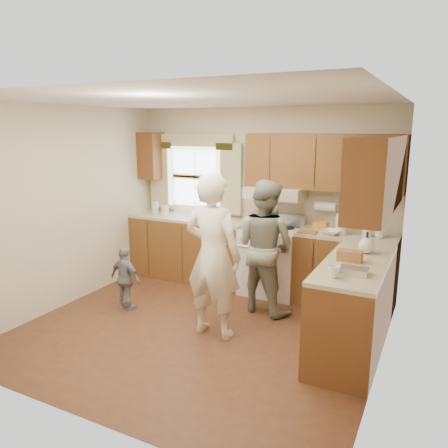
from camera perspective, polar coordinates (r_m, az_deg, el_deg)
The scene contains 6 objects.
room at distance 4.65m, azimuth -3.32°, elevation 0.37°, with size 3.80×3.80×3.80m.
kitchen_fixtures at distance 5.46m, azimuth 8.04°, elevation -2.35°, with size 3.80×2.25×2.15m.
stove at distance 5.99m, azimuth 6.20°, elevation -4.66°, with size 0.76×0.67×1.07m.
woman_left at distance 4.65m, azimuth -1.46°, elevation -4.17°, with size 0.65×0.43×1.79m, color #EBE7CD.
woman_right at distance 5.32m, azimuth 5.32°, elevation -2.93°, with size 0.79×0.62×1.63m, color #243B26.
child at distance 5.56m, azimuth -12.72°, elevation -6.97°, with size 0.47×0.20×0.80m, color gray.
Camera 1 is at (2.29, -3.93, 2.23)m, focal length 35.00 mm.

